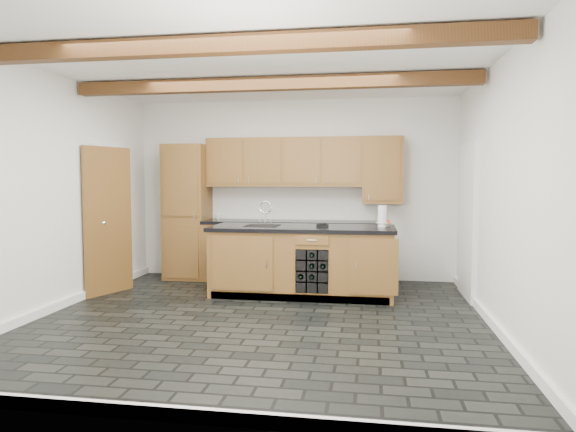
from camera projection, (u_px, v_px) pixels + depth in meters
name	position (u px, v px, depth m)	size (l,w,h in m)	color
ground	(261.00, 319.00, 5.74)	(5.00, 5.00, 0.00)	black
room_shell	(262.00, 182.00, 6.16)	(5.01, 5.00, 5.00)	white
back_cabinetry	(267.00, 217.00, 7.93)	(3.65, 0.62, 2.20)	brown
island	(303.00, 261.00, 6.92)	(2.48, 0.96, 0.93)	brown
faucet	(263.00, 223.00, 7.02)	(0.45, 0.40, 0.34)	black
kitchen_scale	(323.00, 225.00, 6.83)	(0.17, 0.11, 0.05)	black
fruit_bowl	(384.00, 225.00, 6.85)	(0.23, 0.23, 0.06)	beige
fruit_cluster	(384.00, 222.00, 6.84)	(0.16, 0.17, 0.07)	red
paper_towel	(382.00, 216.00, 6.79)	(0.12, 0.12, 0.28)	white
mug	(218.00, 216.00, 8.14)	(0.09, 0.09, 0.09)	white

